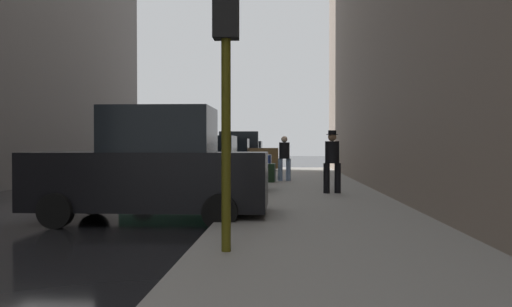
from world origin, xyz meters
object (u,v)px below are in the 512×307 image
object	(u,v)px
parked_dark_green_sedan	(198,167)
pedestrian_in_jeans	(284,156)
pedestrian_with_fedora	(332,158)
fire_hydrant	(259,177)
traffic_light	(226,46)
parked_black_suv	(153,169)
rolling_suitcase	(270,173)
parked_gray_coupe	(245,155)
parked_bronze_suv	(236,154)
parked_blue_sedan	(222,161)

from	to	relation	value
parked_dark_green_sedan	pedestrian_in_jeans	xyz separation A→B (m)	(2.60, 4.17, 0.26)
parked_dark_green_sedan	pedestrian_with_fedora	xyz separation A→B (m)	(3.95, -0.73, 0.29)
fire_hydrant	traffic_light	bearing A→B (deg)	-89.69
parked_black_suv	rolling_suitcase	xyz separation A→B (m)	(2.07, 8.74, -0.54)
parked_black_suv	fire_hydrant	distance (m)	6.27
parked_gray_coupe	fire_hydrant	bearing A→B (deg)	-84.07
parked_dark_green_sedan	parked_bronze_suv	distance (m)	12.05
parked_dark_green_sedan	parked_blue_sedan	bearing A→B (deg)	90.00
parked_gray_coupe	parked_black_suv	bearing A→B (deg)	-90.00
parked_gray_coupe	pedestrian_with_fedora	world-z (taller)	pedestrian_with_fedora
parked_bronze_suv	rolling_suitcase	bearing A→B (deg)	-76.32
parked_dark_green_sedan	parked_blue_sedan	distance (m)	5.81
parked_black_suv	pedestrian_with_fedora	world-z (taller)	parked_black_suv
traffic_light	rolling_suitcase	size ratio (longest dim) A/B	3.46
parked_black_suv	parked_gray_coupe	xyz separation A→B (m)	(0.00, 23.35, -0.18)
parked_blue_sedan	parked_gray_coupe	world-z (taller)	same
parked_dark_green_sedan	parked_blue_sedan	world-z (taller)	same
parked_black_suv	parked_gray_coupe	distance (m)	23.36
parked_bronze_suv	pedestrian_with_fedora	xyz separation A→B (m)	(3.95, -12.78, 0.10)
pedestrian_in_jeans	parked_dark_green_sedan	bearing A→B (deg)	-121.91
parked_bronze_suv	pedestrian_with_fedora	world-z (taller)	parked_bronze_suv
rolling_suitcase	traffic_light	bearing A→B (deg)	-91.04
traffic_light	pedestrian_in_jeans	distance (m)	12.91
pedestrian_in_jeans	rolling_suitcase	distance (m)	1.03
parked_bronze_suv	parked_gray_coupe	world-z (taller)	parked_bronze_suv
fire_hydrant	pedestrian_with_fedora	world-z (taller)	pedestrian_with_fedora
parked_bronze_suv	pedestrian_with_fedora	distance (m)	13.38
pedestrian_in_jeans	parked_bronze_suv	bearing A→B (deg)	108.26
pedestrian_with_fedora	rolling_suitcase	bearing A→B (deg)	113.75
parked_gray_coupe	rolling_suitcase	xyz separation A→B (m)	(2.07, -14.61, -0.36)
parked_blue_sedan	traffic_light	world-z (taller)	traffic_light
parked_gray_coupe	fire_hydrant	size ratio (longest dim) A/B	6.00
parked_dark_green_sedan	traffic_light	bearing A→B (deg)	-77.84
parked_blue_sedan	pedestrian_with_fedora	world-z (taller)	pedestrian_with_fedora
pedestrian_with_fedora	rolling_suitcase	size ratio (longest dim) A/B	1.71
parked_black_suv	traffic_light	size ratio (longest dim) A/B	1.28
parked_bronze_suv	pedestrian_with_fedora	size ratio (longest dim) A/B	2.63
parked_black_suv	parked_gray_coupe	bearing A→B (deg)	90.00
fire_hydrant	parked_dark_green_sedan	bearing A→B (deg)	-157.10
parked_blue_sedan	parked_bronze_suv	distance (m)	6.24
pedestrian_in_jeans	pedestrian_with_fedora	xyz separation A→B (m)	(1.35, -4.91, 0.03)
pedestrian_in_jeans	pedestrian_with_fedora	bearing A→B (deg)	-74.62
parked_gray_coupe	parked_blue_sedan	bearing A→B (deg)	-90.00
parked_blue_sedan	rolling_suitcase	distance (m)	3.11
parked_dark_green_sedan	fire_hydrant	size ratio (longest dim) A/B	5.99
parked_black_suv	fire_hydrant	size ratio (longest dim) A/B	6.55
traffic_light	rolling_suitcase	bearing A→B (deg)	88.96
parked_black_suv	parked_bronze_suv	world-z (taller)	same
parked_gray_coupe	pedestrian_in_jeans	size ratio (longest dim) A/B	2.47
parked_dark_green_sedan	pedestrian_with_fedora	size ratio (longest dim) A/B	2.37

